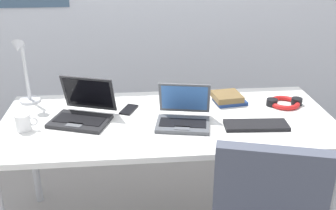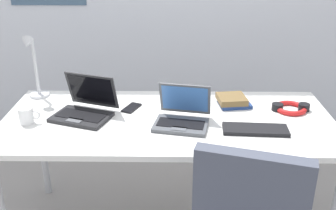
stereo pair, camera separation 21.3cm
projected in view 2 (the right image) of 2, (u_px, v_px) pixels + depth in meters
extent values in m
cube|color=white|center=(168.00, 121.00, 2.18)|extent=(1.80, 0.80, 0.03)
cylinder|color=#B2B5BA|center=(43.00, 148.00, 2.65)|extent=(0.04, 0.04, 0.71)
cylinder|color=#B2B5BA|center=(296.00, 150.00, 2.62)|extent=(0.04, 0.04, 0.71)
cylinder|color=silver|center=(39.00, 95.00, 2.46)|extent=(0.12, 0.12, 0.02)
cylinder|color=silver|center=(36.00, 67.00, 2.39)|extent=(0.02, 0.02, 0.34)
cylinder|color=silver|center=(29.00, 41.00, 2.28)|extent=(0.01, 0.08, 0.01)
cone|color=silver|center=(27.00, 43.00, 2.25)|extent=(0.07, 0.09, 0.09)
cube|color=#515459|center=(181.00, 125.00, 2.07)|extent=(0.31, 0.24, 0.02)
cube|color=black|center=(181.00, 123.00, 2.06)|extent=(0.26, 0.15, 0.00)
cube|color=#595B60|center=(179.00, 129.00, 2.01)|extent=(0.08, 0.06, 0.00)
cube|color=#515459|center=(185.00, 99.00, 2.14)|extent=(0.28, 0.11, 0.18)
cube|color=#3F72BF|center=(185.00, 99.00, 2.13)|extent=(0.25, 0.09, 0.15)
cube|color=#232326|center=(81.00, 117.00, 2.16)|extent=(0.35, 0.29, 0.02)
cube|color=black|center=(81.00, 115.00, 2.16)|extent=(0.29, 0.19, 0.00)
cube|color=#595B60|center=(74.00, 120.00, 2.10)|extent=(0.09, 0.07, 0.00)
cube|color=#232326|center=(92.00, 90.00, 2.23)|extent=(0.30, 0.16, 0.20)
cube|color=black|center=(91.00, 90.00, 2.22)|extent=(0.27, 0.13, 0.17)
cube|color=black|center=(255.00, 130.00, 2.03)|extent=(0.34, 0.14, 0.02)
ellipsoid|color=black|center=(199.00, 93.00, 2.46)|extent=(0.08, 0.11, 0.03)
cube|color=black|center=(131.00, 108.00, 2.29)|extent=(0.11, 0.15, 0.01)
torus|color=red|center=(291.00, 108.00, 2.26)|extent=(0.18, 0.18, 0.03)
cylinder|color=black|center=(277.00, 107.00, 2.26)|extent=(0.06, 0.06, 0.04)
cylinder|color=black|center=(304.00, 107.00, 2.26)|extent=(0.06, 0.06, 0.04)
cube|color=navy|center=(235.00, 104.00, 2.33)|extent=(0.19, 0.16, 0.02)
cube|color=brown|center=(232.00, 99.00, 2.32)|extent=(0.18, 0.18, 0.03)
cylinder|color=white|center=(26.00, 116.00, 2.10)|extent=(0.08, 0.08, 0.09)
torus|color=white|center=(35.00, 115.00, 2.10)|extent=(0.05, 0.01, 0.05)
cube|color=#474C5B|center=(249.00, 210.00, 1.47)|extent=(0.42, 0.17, 0.48)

